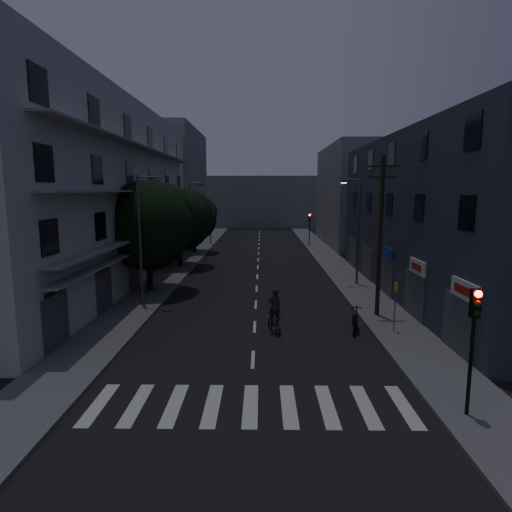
{
  "coord_description": "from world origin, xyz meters",
  "views": [
    {
      "loc": [
        0.37,
        -15.6,
        7.24
      ],
      "look_at": [
        0.0,
        12.0,
        3.0
      ],
      "focal_mm": 30.0,
      "sensor_mm": 36.0,
      "label": 1
    }
  ],
  "objects_px": {
    "utility_pole": "(380,233)",
    "bus_stop_sign": "(395,298)",
    "cyclist": "(274,318)",
    "motorcycle": "(355,322)",
    "traffic_signal_near": "(474,326)"
  },
  "relations": [
    {
      "from": "utility_pole",
      "to": "motorcycle",
      "type": "xyz_separation_m",
      "value": [
        -1.79,
        -2.55,
        -4.36
      ]
    },
    {
      "from": "traffic_signal_near",
      "to": "utility_pole",
      "type": "xyz_separation_m",
      "value": [
        0.07,
        11.1,
        1.77
      ]
    },
    {
      "from": "motorcycle",
      "to": "cyclist",
      "type": "distance_m",
      "value": 4.21
    },
    {
      "from": "bus_stop_sign",
      "to": "cyclist",
      "type": "xyz_separation_m",
      "value": [
        -6.07,
        0.12,
        -1.1
      ]
    },
    {
      "from": "utility_pole",
      "to": "motorcycle",
      "type": "height_order",
      "value": "utility_pole"
    },
    {
      "from": "utility_pole",
      "to": "motorcycle",
      "type": "bearing_deg",
      "value": -125.03
    },
    {
      "from": "traffic_signal_near",
      "to": "motorcycle",
      "type": "height_order",
      "value": "traffic_signal_near"
    },
    {
      "from": "traffic_signal_near",
      "to": "cyclist",
      "type": "relative_size",
      "value": 1.75
    },
    {
      "from": "utility_pole",
      "to": "bus_stop_sign",
      "type": "xyz_separation_m",
      "value": [
        0.09,
        -2.91,
        -2.98
      ]
    },
    {
      "from": "utility_pole",
      "to": "cyclist",
      "type": "height_order",
      "value": "utility_pole"
    },
    {
      "from": "cyclist",
      "to": "bus_stop_sign",
      "type": "bearing_deg",
      "value": -19.21
    },
    {
      "from": "traffic_signal_near",
      "to": "bus_stop_sign",
      "type": "distance_m",
      "value": 8.28
    },
    {
      "from": "traffic_signal_near",
      "to": "bus_stop_sign",
      "type": "bearing_deg",
      "value": 88.93
    },
    {
      "from": "utility_pole",
      "to": "cyclist",
      "type": "xyz_separation_m",
      "value": [
        -5.99,
        -2.79,
        -4.08
      ]
    },
    {
      "from": "traffic_signal_near",
      "to": "utility_pole",
      "type": "distance_m",
      "value": 11.24
    }
  ]
}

